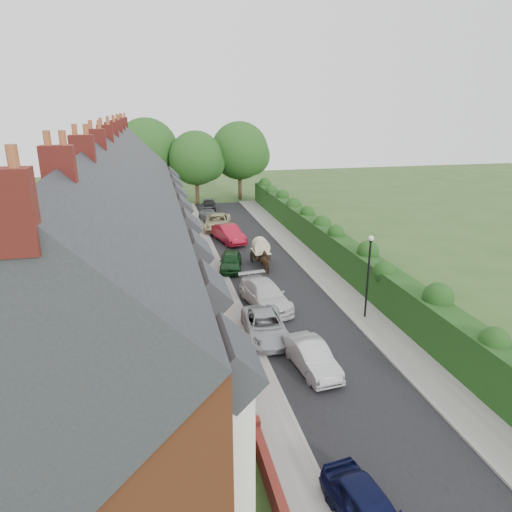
{
  "coord_description": "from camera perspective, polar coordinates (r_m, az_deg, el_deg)",
  "views": [
    {
      "loc": [
        -8.43,
        -18.83,
        12.13
      ],
      "look_at": [
        -1.81,
        10.6,
        2.2
      ],
      "focal_mm": 32.0,
      "sensor_mm": 36.0,
      "label": 1
    }
  ],
  "objects": [
    {
      "name": "hedge",
      "position": [
        34.52,
        11.62,
        0.08
      ],
      "size": [
        2.1,
        58.0,
        2.85
      ],
      "color": "#193A12",
      "rests_on": "ground"
    },
    {
      "name": "lamppost",
      "position": [
        27.18,
        13.91,
        -1.29
      ],
      "size": [
        0.32,
        0.32,
        5.16
      ],
      "color": "black",
      "rests_on": "ground"
    },
    {
      "name": "garden_wall_row",
      "position": [
        31.25,
        -6.11,
        -3.81
      ],
      "size": [
        0.35,
        40.35,
        1.1
      ],
      "color": "maroon",
      "rests_on": "ground"
    },
    {
      "name": "car_green",
      "position": [
        35.41,
        -3.17,
        -0.65
      ],
      "size": [
        2.44,
        4.33,
        1.39
      ],
      "primitive_type": "imported",
      "rotation": [
        0.0,
        0.0,
        -0.21
      ],
      "color": "black",
      "rests_on": "ground"
    },
    {
      "name": "horse",
      "position": [
        34.88,
        1.31,
        -0.83
      ],
      "size": [
        1.06,
        1.87,
        1.49
      ],
      "primitive_type": "imported",
      "rotation": [
        0.0,
        0.0,
        3.29
      ],
      "color": "#432B18",
      "rests_on": "ground"
    },
    {
      "name": "tree_far_back",
      "position": [
        62.15,
        -13.09,
        12.67
      ],
      "size": [
        8.4,
        8.0,
        10.82
      ],
      "color": "#332316",
      "rests_on": "ground"
    },
    {
      "name": "car_silver_a",
      "position": [
        22.58,
        6.94,
        -12.38
      ],
      "size": [
        1.93,
        4.3,
        1.37
      ],
      "primitive_type": "imported",
      "rotation": [
        0.0,
        0.0,
        0.12
      ],
      "color": "#ACACB1",
      "rests_on": "ground"
    },
    {
      "name": "car_white",
      "position": [
        28.93,
        1.16,
        -4.89
      ],
      "size": [
        2.88,
        5.6,
        1.55
      ],
      "primitive_type": "imported",
      "rotation": [
        0.0,
        0.0,
        0.13
      ],
      "color": "silver",
      "rests_on": "ground"
    },
    {
      "name": "car_red",
      "position": [
        42.68,
        -3.42,
        2.8
      ],
      "size": [
        2.78,
        5.14,
        1.61
      ],
      "primitive_type": "imported",
      "rotation": [
        0.0,
        0.0,
        0.23
      ],
      "color": "maroon",
      "rests_on": "ground"
    },
    {
      "name": "road",
      "position": [
        33.16,
        2.07,
        -3.23
      ],
      "size": [
        6.0,
        58.0,
        0.02
      ],
      "primitive_type": "cube",
      "color": "black",
      "rests_on": "ground"
    },
    {
      "name": "tree_far_right",
      "position": [
        62.31,
        -1.72,
        12.85
      ],
      "size": [
        7.98,
        7.6,
        10.31
      ],
      "color": "#332316",
      "rests_on": "ground"
    },
    {
      "name": "car_grey",
      "position": [
        50.43,
        -5.83,
        4.96
      ],
      "size": [
        2.24,
        4.6,
        1.29
      ],
      "primitive_type": "imported",
      "rotation": [
        0.0,
        0.0,
        0.1
      ],
      "color": "#4F5055",
      "rests_on": "ground"
    },
    {
      "name": "pavement_house_side",
      "position": [
        32.43,
        -4.54,
        -3.69
      ],
      "size": [
        1.7,
        58.0,
        0.12
      ],
      "primitive_type": "cube",
      "color": "gray",
      "rests_on": "ground"
    },
    {
      "name": "car_silver_b",
      "position": [
        25.3,
        1.13,
        -8.72
      ],
      "size": [
        2.53,
        4.94,
        1.33
      ],
      "primitive_type": "imported",
      "rotation": [
        0.0,
        0.0,
        -0.07
      ],
      "color": "#A1A4A8",
      "rests_on": "ground"
    },
    {
      "name": "car_navy",
      "position": [
        15.89,
        13.96,
        -28.61
      ],
      "size": [
        2.1,
        4.08,
        1.33
      ],
      "primitive_type": "imported",
      "rotation": [
        0.0,
        0.0,
        0.14
      ],
      "color": "black",
      "rests_on": "ground"
    },
    {
      "name": "car_black",
      "position": [
        56.44,
        -5.87,
        6.42
      ],
      "size": [
        2.03,
        4.14,
        1.36
      ],
      "primitive_type": "imported",
      "rotation": [
        0.0,
        0.0,
        -0.11
      ],
      "color": "black",
      "rests_on": "ground"
    },
    {
      "name": "kerb_hedge_side",
      "position": [
        33.99,
        7.05,
        -2.71
      ],
      "size": [
        0.18,
        58.0,
        0.13
      ],
      "primitive_type": "cube",
      "color": "gray",
      "rests_on": "ground"
    },
    {
      "name": "tree_far_left",
      "position": [
        59.53,
        -7.18,
        11.89
      ],
      "size": [
        7.14,
        6.8,
        9.29
      ],
      "color": "#332316",
      "rests_on": "ground"
    },
    {
      "name": "horse_cart",
      "position": [
        36.5,
        0.59,
        0.85
      ],
      "size": [
        1.35,
        2.98,
        2.15
      ],
      "color": "black",
      "rests_on": "ground"
    },
    {
      "name": "car_beige",
      "position": [
        47.21,
        -4.84,
        4.24
      ],
      "size": [
        3.65,
        5.98,
        1.55
      ],
      "primitive_type": "imported",
      "rotation": [
        0.0,
        0.0,
        -0.2
      ],
      "color": "#C3B98D",
      "rests_on": "ground"
    },
    {
      "name": "kerb_house_side",
      "position": [
        32.54,
        -3.14,
        -3.57
      ],
      "size": [
        0.18,
        58.0,
        0.13
      ],
      "primitive_type": "cube",
      "color": "gray",
      "rests_on": "ground"
    },
    {
      "name": "ground",
      "position": [
        23.93,
        10.09,
        -12.55
      ],
      "size": [
        140.0,
        140.0,
        0.0
      ],
      "primitive_type": "plane",
      "color": "#2D4C1E",
      "rests_on": "ground"
    },
    {
      "name": "pavement_hedge_side",
      "position": [
        34.35,
        8.71,
        -2.57
      ],
      "size": [
        2.2,
        58.0,
        0.12
      ],
      "primitive_type": "cube",
      "color": "gray",
      "rests_on": "ground"
    },
    {
      "name": "terrace_row",
      "position": [
        29.91,
        -16.93,
        2.59
      ],
      "size": [
        9.05,
        40.5,
        11.5
      ],
      "color": "brown",
      "rests_on": "ground"
    }
  ]
}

